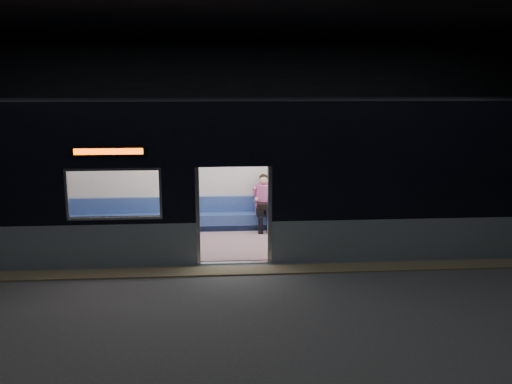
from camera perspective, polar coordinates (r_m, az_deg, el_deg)
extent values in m
cube|color=#47494C|center=(10.45, -2.08, -9.41)|extent=(24.00, 14.00, 0.01)
cube|color=black|center=(9.84, -2.30, 18.84)|extent=(24.00, 14.00, 0.04)
cube|color=black|center=(16.78, -3.10, 7.33)|extent=(24.00, 0.04, 5.00)
cube|color=black|center=(3.05, 2.93, -12.26)|extent=(24.00, 0.04, 5.00)
cube|color=#8C7F59|center=(10.96, -2.19, -8.28)|extent=(22.80, 0.50, 0.03)
cube|color=gray|center=(12.44, 20.69, -4.50)|extent=(8.30, 0.12, 0.90)
cube|color=black|center=(12.12, 21.23, 2.79)|extent=(8.30, 0.12, 2.30)
cube|color=black|center=(10.87, -2.40, 5.70)|extent=(1.40, 0.12, 1.15)
cube|color=#B7BABC|center=(11.15, -6.14, -2.56)|extent=(0.08, 0.14, 2.05)
cube|color=#B7BABC|center=(11.20, 1.46, -2.44)|extent=(0.08, 0.14, 2.05)
cube|color=black|center=(11.01, -15.26, 4.15)|extent=(1.50, 0.04, 0.18)
cube|color=#FF4802|center=(11.01, -15.26, 4.15)|extent=(1.34, 0.03, 0.12)
cube|color=beige|center=(13.86, -2.77, 2.70)|extent=(18.00, 0.12, 3.20)
cube|color=black|center=(12.26, -2.66, 9.41)|extent=(18.00, 3.00, 0.15)
cube|color=gray|center=(12.81, -2.53, -5.31)|extent=(17.76, 2.76, 0.04)
cube|color=beige|center=(12.33, -2.62, 5.11)|extent=(17.76, 2.76, 0.10)
cube|color=navy|center=(13.82, -2.68, -3.07)|extent=(11.00, 0.48, 0.41)
cube|color=navy|center=(13.91, -2.72, -1.26)|extent=(11.00, 0.10, 0.40)
cube|color=#86626A|center=(12.06, -18.32, -5.86)|extent=(4.40, 0.48, 0.41)
cube|color=#86626A|center=(12.25, 13.32, -5.30)|extent=(4.40, 0.48, 0.41)
cylinder|color=silver|center=(11.43, -7.16, -1.49)|extent=(0.04, 0.04, 2.26)
cylinder|color=silver|center=(13.64, -6.71, 0.65)|extent=(0.04, 0.04, 2.26)
cylinder|color=silver|center=(11.49, 2.35, -1.34)|extent=(0.04, 0.04, 2.26)
cylinder|color=silver|center=(13.69, 1.26, 0.77)|extent=(0.04, 0.04, 2.26)
cylinder|color=silver|center=(13.45, -2.75, 3.93)|extent=(11.00, 0.03, 0.03)
cube|color=black|center=(13.57, 0.40, -2.08)|extent=(0.18, 0.48, 0.17)
cube|color=black|center=(13.59, 1.31, -2.07)|extent=(0.18, 0.48, 0.17)
cylinder|color=black|center=(13.42, 0.48, -3.46)|extent=(0.11, 0.11, 0.43)
cylinder|color=black|center=(13.44, 1.40, -3.44)|extent=(0.11, 0.11, 0.43)
cube|color=#C55493|center=(13.77, 0.78, -1.79)|extent=(0.41, 0.23, 0.21)
cylinder|color=#C55493|center=(13.72, 0.78, -0.30)|extent=(0.45, 0.45, 0.54)
sphere|color=tan|center=(13.62, 0.79, 1.25)|extent=(0.22, 0.22, 0.22)
sphere|color=black|center=(13.66, 0.77, 1.46)|extent=(0.23, 0.23, 0.23)
cube|color=black|center=(13.46, 0.78, -1.50)|extent=(0.38, 0.35, 0.15)
cube|color=white|center=(14.35, 11.80, 2.21)|extent=(0.96, 0.03, 0.62)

